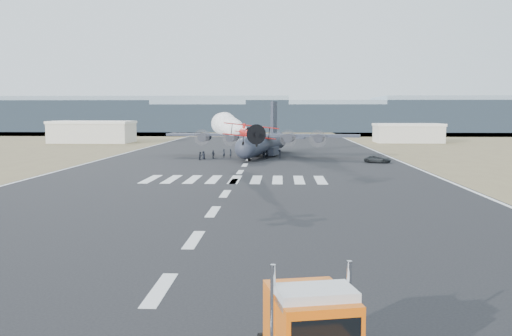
# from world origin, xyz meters

# --- Properties ---
(ground) EXTENTS (500.00, 500.00, 0.00)m
(ground) POSITION_xyz_m (0.00, 0.00, 0.00)
(ground) COLOR black
(ground) RESTS_ON ground
(scrub_far) EXTENTS (500.00, 80.00, 0.00)m
(scrub_far) POSITION_xyz_m (0.00, 230.00, 0.00)
(scrub_far) COLOR brown
(scrub_far) RESTS_ON ground
(runway_markings) EXTENTS (60.00, 260.00, 0.01)m
(runway_markings) POSITION_xyz_m (0.00, 60.00, 0.01)
(runway_markings) COLOR silver
(runway_markings) RESTS_ON ground
(ridge_seg_b) EXTENTS (150.00, 50.00, 15.00)m
(ridge_seg_b) POSITION_xyz_m (-130.00, 260.00, 7.50)
(ridge_seg_b) COLOR gray
(ridge_seg_b) RESTS_ON ground
(ridge_seg_c) EXTENTS (150.00, 50.00, 17.00)m
(ridge_seg_c) POSITION_xyz_m (-65.00, 260.00, 8.50)
(ridge_seg_c) COLOR gray
(ridge_seg_c) RESTS_ON ground
(ridge_seg_d) EXTENTS (150.00, 50.00, 13.00)m
(ridge_seg_d) POSITION_xyz_m (0.00, 260.00, 6.50)
(ridge_seg_d) COLOR gray
(ridge_seg_d) RESTS_ON ground
(ridge_seg_e) EXTENTS (150.00, 50.00, 15.00)m
(ridge_seg_e) POSITION_xyz_m (65.00, 260.00, 7.50)
(ridge_seg_e) COLOR gray
(ridge_seg_e) RESTS_ON ground
(hangar_left) EXTENTS (24.50, 14.50, 6.70)m
(hangar_left) POSITION_xyz_m (-52.00, 145.00, 3.41)
(hangar_left) COLOR #BBB6A6
(hangar_left) RESTS_ON ground
(hangar_right) EXTENTS (20.50, 12.50, 5.90)m
(hangar_right) POSITION_xyz_m (46.00, 150.00, 3.01)
(hangar_right) COLOR #BBB6A6
(hangar_right) RESTS_ON ground
(aerobatic_biplane) EXTENTS (6.08, 5.54, 2.59)m
(aerobatic_biplane) POSITION_xyz_m (3.00, 32.58, 7.25)
(aerobatic_biplane) COLOR red
(smoke_trail) EXTENTS (8.30, 36.70, 3.79)m
(smoke_trail) POSITION_xyz_m (-2.22, 62.22, 7.53)
(smoke_trail) COLOR white
(transport_aircraft) EXTENTS (41.24, 33.77, 11.94)m
(transport_aircraft) POSITION_xyz_m (2.64, 92.59, 3.08)
(transport_aircraft) COLOR #202630
(transport_aircraft) RESTS_ON ground
(support_vehicle) EXTENTS (5.43, 3.71, 1.38)m
(support_vehicle) POSITION_xyz_m (24.54, 77.63, 0.69)
(support_vehicle) COLOR black
(support_vehicle) RESTS_ON ground
(crew_a) EXTENTS (0.65, 0.75, 1.84)m
(crew_a) POSITION_xyz_m (-3.91, 87.63, 0.92)
(crew_a) COLOR black
(crew_a) RESTS_ON ground
(crew_b) EXTENTS (0.67, 0.90, 1.66)m
(crew_b) POSITION_xyz_m (-9.46, 82.31, 0.83)
(crew_b) COLOR black
(crew_b) RESTS_ON ground
(crew_c) EXTENTS (0.65, 1.23, 1.83)m
(crew_c) POSITION_xyz_m (6.19, 87.44, 0.91)
(crew_c) COLOR black
(crew_c) RESTS_ON ground
(crew_d) EXTENTS (1.08, 1.06, 1.70)m
(crew_d) POSITION_xyz_m (-7.32, 85.78, 0.85)
(crew_d) COLOR black
(crew_d) RESTS_ON ground
(crew_e) EXTENTS (0.92, 0.75, 1.63)m
(crew_e) POSITION_xyz_m (-9.12, 84.24, 0.82)
(crew_e) COLOR black
(crew_e) RESTS_ON ground
(crew_f) EXTENTS (0.70, 1.70, 1.78)m
(crew_f) POSITION_xyz_m (3.67, 86.11, 0.89)
(crew_f) COLOR black
(crew_f) RESTS_ON ground
(crew_g) EXTENTS (0.77, 0.82, 1.78)m
(crew_g) POSITION_xyz_m (-5.37, 88.20, 0.89)
(crew_g) COLOR black
(crew_g) RESTS_ON ground
(crew_h) EXTENTS (0.91, 0.78, 1.60)m
(crew_h) POSITION_xyz_m (3.04, 84.26, 0.80)
(crew_h) COLOR black
(crew_h) RESTS_ON ground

